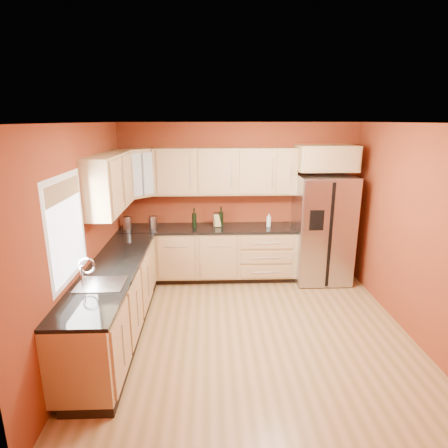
{
  "coord_description": "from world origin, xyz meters",
  "views": [
    {
      "loc": [
        -0.5,
        -4.25,
        2.63
      ],
      "look_at": [
        -0.31,
        0.9,
        1.19
      ],
      "focal_mm": 30.0,
      "sensor_mm": 36.0,
      "label": 1
    }
  ],
  "objects_px": {
    "refrigerator": "(322,229)",
    "knife_block": "(217,220)",
    "soap_dispenser": "(269,220)",
    "wine_bottle_a": "(194,218)",
    "canister_left": "(153,222)"
  },
  "relations": [
    {
      "from": "refrigerator",
      "to": "knife_block",
      "type": "relative_size",
      "value": 8.67
    },
    {
      "from": "refrigerator",
      "to": "soap_dispenser",
      "type": "xyz_separation_m",
      "value": [
        -0.88,
        0.08,
        0.14
      ]
    },
    {
      "from": "wine_bottle_a",
      "to": "knife_block",
      "type": "bearing_deg",
      "value": 8.61
    },
    {
      "from": "refrigerator",
      "to": "canister_left",
      "type": "xyz_separation_m",
      "value": [
        -2.79,
        0.03,
        0.13
      ]
    },
    {
      "from": "refrigerator",
      "to": "soap_dispenser",
      "type": "bearing_deg",
      "value": 175.08
    },
    {
      "from": "wine_bottle_a",
      "to": "soap_dispenser",
      "type": "distance_m",
      "value": 1.23
    },
    {
      "from": "refrigerator",
      "to": "canister_left",
      "type": "height_order",
      "value": "refrigerator"
    },
    {
      "from": "refrigerator",
      "to": "wine_bottle_a",
      "type": "relative_size",
      "value": 5.4
    },
    {
      "from": "wine_bottle_a",
      "to": "soap_dispenser",
      "type": "xyz_separation_m",
      "value": [
        1.23,
        0.01,
        -0.06
      ]
    },
    {
      "from": "soap_dispenser",
      "to": "wine_bottle_a",
      "type": "bearing_deg",
      "value": -179.34
    },
    {
      "from": "canister_left",
      "to": "knife_block",
      "type": "relative_size",
      "value": 1.02
    },
    {
      "from": "refrigerator",
      "to": "soap_dispenser",
      "type": "relative_size",
      "value": 8.37
    },
    {
      "from": "refrigerator",
      "to": "knife_block",
      "type": "height_order",
      "value": "refrigerator"
    },
    {
      "from": "canister_left",
      "to": "knife_block",
      "type": "xyz_separation_m",
      "value": [
        1.04,
        0.08,
        -0.0
      ]
    },
    {
      "from": "knife_block",
      "to": "soap_dispenser",
      "type": "xyz_separation_m",
      "value": [
        0.86,
        -0.04,
        0.0
      ]
    }
  ]
}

